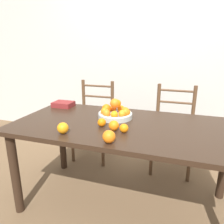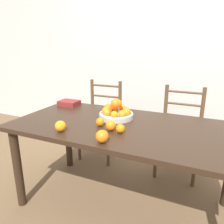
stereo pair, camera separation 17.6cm
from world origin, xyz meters
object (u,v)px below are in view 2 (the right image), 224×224
object	(u,v)px
chair_right	(180,132)
chair_left	(101,120)
orange_loose_0	(102,136)
orange_loose_2	(120,129)
orange_loose_4	(60,126)
orange_loose_1	(100,122)
orange_loose_3	(111,126)
fruit_bowl	(116,112)
book_stack	(69,103)

from	to	relation	value
chair_right	chair_left	bearing A→B (deg)	179.92
orange_loose_0	orange_loose_2	world-z (taller)	orange_loose_0
orange_loose_4	chair_left	world-z (taller)	chair_left
orange_loose_1	orange_loose_3	distance (m)	0.12
orange_loose_3	chair_right	size ratio (longest dim) A/B	0.08
orange_loose_0	chair_right	distance (m)	1.21
orange_loose_3	chair_left	xyz separation A→B (m)	(-0.54, 0.90, -0.32)
fruit_bowl	book_stack	distance (m)	0.63
fruit_bowl	orange_loose_0	xyz separation A→B (m)	(0.11, -0.49, -0.01)
chair_right	book_stack	distance (m)	1.20
orange_loose_1	chair_left	xyz separation A→B (m)	(-0.43, 0.85, -0.32)
orange_loose_4	orange_loose_1	bearing A→B (deg)	45.88
orange_loose_0	orange_loose_2	bearing A→B (deg)	77.38
orange_loose_4	chair_left	size ratio (longest dim) A/B	0.09
orange_loose_1	orange_loose_4	size ratio (longest dim) A/B	0.82
orange_loose_3	orange_loose_1	bearing A→B (deg)	156.34
orange_loose_0	orange_loose_4	size ratio (longest dim) A/B	1.05
orange_loose_0	orange_loose_4	bearing A→B (deg)	172.92
fruit_bowl	orange_loose_1	bearing A→B (deg)	-98.65
orange_loose_0	orange_loose_3	bearing A→B (deg)	99.65
orange_loose_3	book_stack	distance (m)	0.82
fruit_bowl	orange_loose_2	distance (m)	0.33
orange_loose_0	chair_right	bearing A→B (deg)	72.39
orange_loose_0	chair_right	size ratio (longest dim) A/B	0.09
orange_loose_4	chair_right	world-z (taller)	chair_right
orange_loose_3	book_stack	bearing A→B (deg)	146.33
orange_loose_0	orange_loose_3	size ratio (longest dim) A/B	1.11
orange_loose_0	orange_loose_3	xyz separation A→B (m)	(-0.04, 0.21, -0.00)
orange_loose_1	chair_right	distance (m)	1.03
orange_loose_1	orange_loose_4	xyz separation A→B (m)	(-0.21, -0.21, 0.01)
orange_loose_2	chair_left	xyz separation A→B (m)	(-0.62, 0.91, -0.31)
chair_right	orange_loose_3	bearing A→B (deg)	-113.42
orange_loose_1	fruit_bowl	bearing A→B (deg)	81.35
orange_loose_0	book_stack	bearing A→B (deg)	137.23
orange_loose_0	book_stack	world-z (taller)	orange_loose_0
orange_loose_2	orange_loose_3	world-z (taller)	orange_loose_3
orange_loose_1	book_stack	world-z (taller)	orange_loose_1
orange_loose_4	orange_loose_3	bearing A→B (deg)	27.27
orange_loose_3	orange_loose_4	xyz separation A→B (m)	(-0.32, -0.17, 0.00)
orange_loose_1	book_stack	xyz separation A→B (m)	(-0.57, 0.41, -0.01)
chair_left	orange_loose_0	bearing A→B (deg)	-63.67
fruit_bowl	orange_loose_4	size ratio (longest dim) A/B	3.65
orange_loose_1	chair_left	distance (m)	1.00
fruit_bowl	book_stack	xyz separation A→B (m)	(-0.61, 0.18, -0.02)
orange_loose_1	book_stack	distance (m)	0.70
orange_loose_2	chair_left	bearing A→B (deg)	124.37
orange_loose_3	chair_right	distance (m)	1.03
fruit_bowl	orange_loose_4	distance (m)	0.51
orange_loose_2	chair_right	xyz separation A→B (m)	(0.31, 0.91, -0.31)
orange_loose_1	orange_loose_4	world-z (taller)	orange_loose_4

